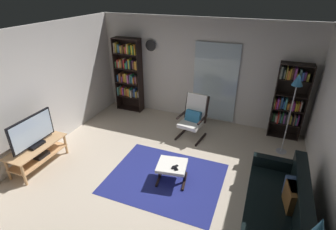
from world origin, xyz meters
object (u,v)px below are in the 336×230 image
object	(u,v)px
tv_stand	(38,152)
cell_phone	(175,168)
bookshelf_near_tv	(129,73)
bookshelf_near_sofa	(289,100)
leather_sofa	(278,207)
wall_clock	(151,45)
ottoman	(172,167)
television	(32,132)
tv_remote	(175,167)
lounge_armchair	(194,116)
floor_lamp_by_shelf	(296,90)

from	to	relation	value
tv_stand	cell_phone	world-z (taller)	tv_stand
tv_stand	bookshelf_near_tv	distance (m)	3.15
bookshelf_near_sofa	leather_sofa	xyz separation A→B (m)	(-0.07, -2.78, -0.62)
leather_sofa	wall_clock	distance (m)	4.74
ottoman	television	bearing A→B (deg)	-168.04
television	wall_clock	xyz separation A→B (m)	(1.02, 3.18, 1.08)
leather_sofa	tv_remote	world-z (taller)	leather_sofa
leather_sofa	ottoman	bearing A→B (deg)	171.00
television	tv_remote	xyz separation A→B (m)	(2.69, 0.49, -0.39)
lounge_armchair	tv_stand	bearing A→B (deg)	-138.24
ottoman	cell_phone	distance (m)	0.15
ottoman	leather_sofa	bearing A→B (deg)	-9.00
tv_stand	cell_phone	size ratio (longest dim) A/B	8.39
cell_phone	wall_clock	world-z (taller)	wall_clock
bookshelf_near_sofa	tv_remote	xyz separation A→B (m)	(-1.80, -2.56, -0.54)
bookshelf_near_sofa	ottoman	xyz separation A→B (m)	(-1.88, -2.49, -0.62)
television	lounge_armchair	bearing A→B (deg)	41.82
tv_remote	lounge_armchair	bearing A→B (deg)	123.31
bookshelf_near_sofa	cell_phone	bearing A→B (deg)	-124.66
tv_stand	ottoman	size ratio (longest dim) A/B	1.98
television	tv_remote	world-z (taller)	television
leather_sofa	floor_lamp_by_shelf	bearing A→B (deg)	87.69
television	leather_sofa	distance (m)	4.46
bookshelf_near_sofa	cell_phone	xyz separation A→B (m)	(-1.79, -2.58, -0.55)
bookshelf_near_sofa	wall_clock	bearing A→B (deg)	177.86
bookshelf_near_tv	lounge_armchair	size ratio (longest dim) A/B	1.98
cell_phone	ottoman	bearing A→B (deg)	94.06
tv_remote	wall_clock	distance (m)	3.49
lounge_armchair	floor_lamp_by_shelf	bearing A→B (deg)	1.52
television	bookshelf_near_sofa	xyz separation A→B (m)	(4.50, 3.05, 0.15)
bookshelf_near_tv	tv_remote	distance (m)	3.50
wall_clock	tv_remote	bearing A→B (deg)	-58.09
television	bookshelf_near_tv	bearing A→B (deg)	82.61
bookshelf_near_sofa	tv_remote	bearing A→B (deg)	-125.18
lounge_armchair	tv_remote	bearing A→B (deg)	-84.09
bookshelf_near_tv	floor_lamp_by_shelf	size ratio (longest dim) A/B	1.15
bookshelf_near_tv	leather_sofa	xyz separation A→B (m)	(4.03, -2.77, -0.79)
tv_stand	lounge_armchair	world-z (taller)	lounge_armchair
leather_sofa	tv_remote	bearing A→B (deg)	172.75
ottoman	cell_phone	xyz separation A→B (m)	(0.09, -0.09, 0.07)
television	bookshelf_near_sofa	size ratio (longest dim) A/B	0.54
bookshelf_near_tv	ottoman	bearing A→B (deg)	-48.09
bookshelf_near_tv	leather_sofa	size ratio (longest dim) A/B	1.14
tv_stand	wall_clock	size ratio (longest dim) A/B	4.05
lounge_armchair	floor_lamp_by_shelf	xyz separation A→B (m)	(2.00, 0.05, 0.92)
television	tv_stand	bearing A→B (deg)	129.40
leather_sofa	tv_remote	distance (m)	1.75
lounge_armchair	ottoman	bearing A→B (deg)	-86.40
tv_remote	bookshelf_near_tv	bearing A→B (deg)	159.51
tv_stand	bookshelf_near_tv	bearing A→B (deg)	82.56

